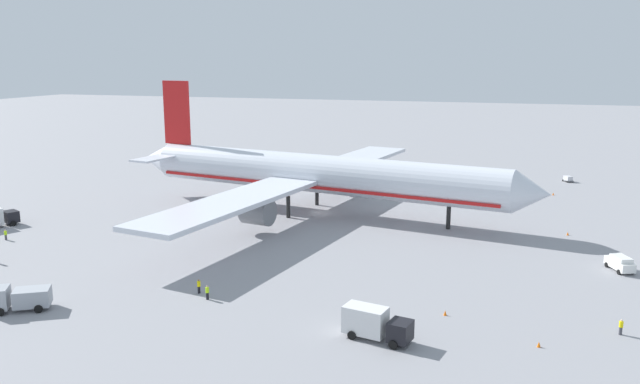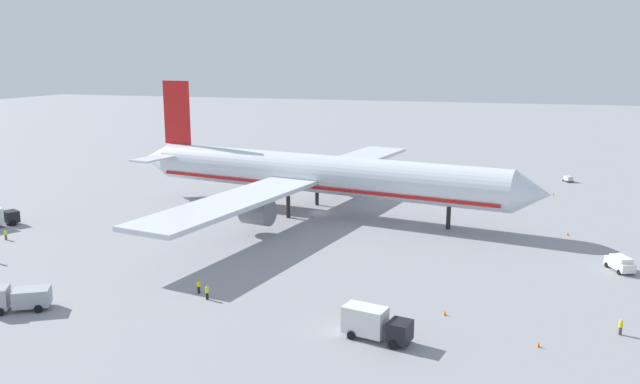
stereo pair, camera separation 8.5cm
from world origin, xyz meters
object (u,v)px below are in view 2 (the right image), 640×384
Objects in this scene: traffic_cone_2 at (553,194)px; airliner at (313,174)px; ground_worker_1 at (621,327)px; ground_worker_4 at (207,292)px; traffic_cone_3 at (538,344)px; service_truck_2 at (20,298)px; service_truck_1 at (374,323)px; ground_worker_3 at (199,286)px; traffic_cone_4 at (234,172)px; traffic_cone_1 at (568,234)px; service_van at (620,263)px; baggage_cart_0 at (568,179)px; traffic_cone_0 at (445,313)px; ground_worker_0 at (6,235)px.

airliner is at bearing -145.95° from traffic_cone_2.
ground_worker_4 is (-43.57, -3.83, 0.03)m from ground_worker_1.
service_truck_2 is at bearing -172.17° from traffic_cone_3.
service_truck_1 is 4.15× the size of ground_worker_3.
ground_worker_3 is 2.34m from ground_worker_4.
service_truck_2 is 85.05m from traffic_cone_4.
traffic_cone_1 is at bearing 93.99° from ground_worker_1.
ground_worker_3 is at bearing -153.94° from service_van.
traffic_cone_3 is (-8.15, -88.64, -0.44)m from baggage_cart_0.
traffic_cone_0 is (-19.88, -21.48, -0.76)m from service_van.
traffic_cone_1 is at bearing 65.57° from service_truck_1.
baggage_cart_0 is 5.12× the size of traffic_cone_2.
ground_worker_3 is (-48.10, -23.52, -0.16)m from service_van.
traffic_cone_1 is (-2.92, -46.32, -0.44)m from baggage_cart_0.
baggage_cart_0 is at bearing 57.22° from service_truck_2.
baggage_cart_0 is at bearing 76.70° from traffic_cone_2.
ground_worker_1 is 103.55m from traffic_cone_4.
traffic_cone_2 is at bearing 36.09° from ground_worker_0.
ground_worker_3 is (-22.25, 5.93, -0.80)m from service_truck_1.
ground_worker_3 reaches higher than traffic_cone_3.
ground_worker_3 reaches higher than ground_worker_4.
ground_worker_1 is at bearing 3.01° from ground_worker_3.
traffic_cone_2 is (13.76, 67.73, 0.00)m from traffic_cone_0.
baggage_cart_0 reaches higher than traffic_cone_0.
ground_worker_0 is at bearing 163.86° from ground_worker_3.
traffic_cone_1 is at bearing 19.15° from ground_worker_0.
service_truck_1 is 1.10× the size of service_truck_2.
traffic_cone_2 is 72.87m from traffic_cone_3.
traffic_cone_3 is (-7.81, -5.35, -0.54)m from ground_worker_1.
airliner is at bearing 114.59° from service_truck_1.
traffic_cone_0 is 1.00× the size of traffic_cone_3.
airliner is 49.86m from ground_worker_0.
traffic_cone_2 is 71.86m from traffic_cone_4.
service_truck_1 is at bearing -14.93° from ground_worker_3.
traffic_cone_2 is at bearing 58.96° from ground_worker_3.
traffic_cone_4 is at bearing -170.91° from baggage_cart_0.
ground_worker_0 reaches higher than ground_worker_1.
traffic_cone_4 is (-30.23, 31.88, -6.60)m from airliner.
service_truck_2 reaches higher than ground_worker_3.
ground_worker_0 reaches higher than traffic_cone_2.
service_truck_1 is 4.25× the size of ground_worker_4.
traffic_cone_2 and traffic_cone_3 have the same top height.
service_truck_2 is at bearing -147.26° from ground_worker_3.
airliner is at bearing 129.74° from traffic_cone_3.
ground_worker_3 is at bearing 141.76° from ground_worker_4.
service_van is 92.58m from traffic_cone_4.
traffic_cone_0 and traffic_cone_4 have the same top height.
service_truck_1 reaches higher than baggage_cart_0.
traffic_cone_0 is 92.10m from traffic_cone_4.
service_van is 53.54m from ground_worker_3.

